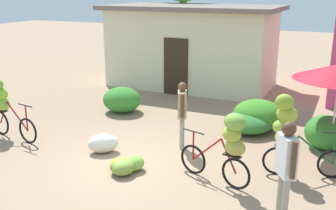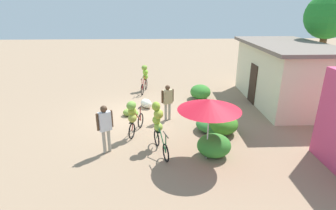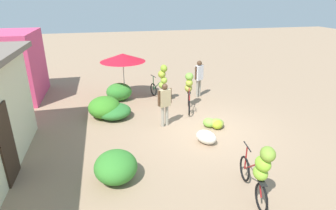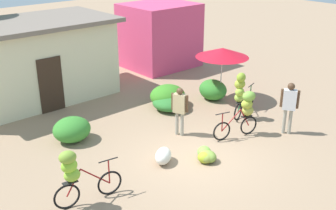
% 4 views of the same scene
% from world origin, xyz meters
% --- Properties ---
extents(ground_plane, '(60.00, 60.00, 0.00)m').
position_xyz_m(ground_plane, '(0.00, 0.00, 0.00)').
color(ground_plane, '#977A5F').
extents(building_low, '(6.43, 3.61, 3.05)m').
position_xyz_m(building_low, '(-1.50, 7.49, 1.54)').
color(building_low, beige).
rests_on(building_low, ground).
extents(hedge_bush_front_left, '(1.18, 1.09, 0.77)m').
position_xyz_m(hedge_bush_front_left, '(-2.16, 3.34, 0.38)').
color(hedge_bush_front_left, '#357F2C').
rests_on(hedge_bush_front_left, ground).
extents(hedge_bush_front_right, '(1.28, 1.31, 0.54)m').
position_xyz_m(hedge_bush_front_right, '(1.78, 3.21, 0.27)').
color(hedge_bush_front_right, '#2E732F').
rests_on(hedge_bush_front_right, ground).
extents(hedge_bush_mid, '(1.36, 1.23, 0.80)m').
position_xyz_m(hedge_bush_mid, '(1.97, 3.56, 0.40)').
color(hedge_bush_mid, '#3A8424').
rests_on(hedge_bush_mid, ground).
extents(hedge_bush_by_door, '(0.98, 1.14, 0.79)m').
position_xyz_m(hedge_bush_by_door, '(3.71, 2.87, 0.39)').
color(hedge_bush_by_door, '#33812D').
rests_on(hedge_bush_by_door, ground).
extents(bicycle_leftmost, '(1.72, 0.46, 1.52)m').
position_xyz_m(bicycle_leftmost, '(-3.73, 0.27, 0.90)').
color(bicycle_leftmost, black).
rests_on(bicycle_leftmost, ground).
extents(bicycle_near_pile, '(1.58, 0.60, 1.48)m').
position_xyz_m(bicycle_near_pile, '(2.14, 0.08, 0.89)').
color(bicycle_near_pile, black).
rests_on(bicycle_near_pile, ground).
extents(bicycle_center_loaded, '(1.62, 0.57, 1.71)m').
position_xyz_m(bicycle_center_loaded, '(3.10, 1.03, 0.98)').
color(bicycle_center_loaded, black).
rests_on(bicycle_center_loaded, ground).
extents(banana_pile_on_ground, '(0.78, 0.87, 0.33)m').
position_xyz_m(banana_pile_on_ground, '(0.07, -0.28, 0.16)').
color(banana_pile_on_ground, olive).
rests_on(banana_pile_on_ground, ground).
extents(produce_sack, '(0.82, 0.78, 0.44)m').
position_xyz_m(produce_sack, '(-0.92, 0.44, 0.22)').
color(produce_sack, silver).
rests_on(produce_sack, ground).
extents(person_vendor, '(0.34, 0.54, 1.61)m').
position_xyz_m(person_vendor, '(0.63, 1.44, 0.98)').
color(person_vendor, gray).
rests_on(person_vendor, ground).
extents(person_bystander, '(0.39, 0.50, 1.72)m').
position_xyz_m(person_bystander, '(3.30, -0.75, 1.06)').
color(person_bystander, gray).
rests_on(person_bystander, ground).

